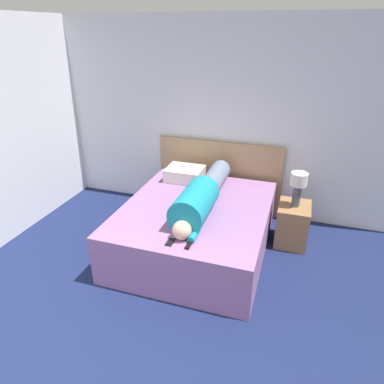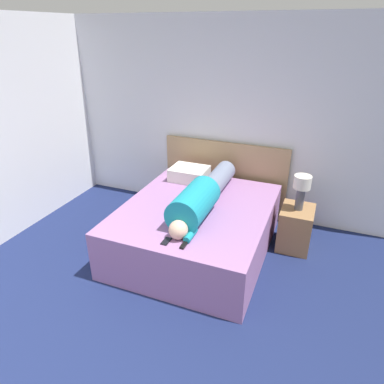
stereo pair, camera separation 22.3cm
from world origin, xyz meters
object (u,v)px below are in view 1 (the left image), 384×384
Objects in this scene: bed at (196,228)px; tv_remote at (189,244)px; pillow_near_headboard at (185,174)px; table_lamp at (298,184)px; nightstand at (292,224)px; cell_phone at (170,242)px; person_lying at (201,196)px.

tv_remote is at bearing -77.16° from bed.
pillow_near_headboard is at bearing 110.72° from tv_remote.
table_lamp is 1.48m from pillow_near_headboard.
bed is 3.75× the size of nightstand.
table_lamp is 3.24× the size of cell_phone.
table_lamp is at bearing 49.13° from cell_phone.
pillow_near_headboard is at bearing 118.62° from bed.
cell_phone is at bearing -176.02° from tv_remote.
cell_phone is at bearing -96.39° from person_lying.
table_lamp is at bearing 54.01° from tv_remote.
nightstand is at bearing -7.64° from pillow_near_headboard.
cell_phone is (0.36, -1.46, -0.08)m from pillow_near_headboard.
cell_phone is (-1.10, -1.27, 0.32)m from nightstand.
nightstand is 3.94× the size of cell_phone.
cell_phone is at bearing -130.87° from nightstand.
tv_remote reaches higher than nightstand.
bed is 0.45m from person_lying.
bed is at bearing -61.38° from pillow_near_headboard.
person_lying reaches higher than table_lamp.
table_lamp reaches higher than pillow_near_headboard.
table_lamp is (0.00, 0.00, 0.54)m from nightstand.
table_lamp is at bearing -7.64° from pillow_near_headboard.
pillow_near_headboard reaches higher than nightstand.
table_lamp reaches higher than bed.
pillow_near_headboard is 1.51m from cell_phone.
person_lying is at bearing -152.93° from table_lamp.
nightstand is 1.71m from cell_phone.
pillow_near_headboard is 3.70× the size of cell_phone.
tv_remote is at bearing -69.28° from pillow_near_headboard.
tv_remote is at bearing -82.11° from person_lying.
pillow_near_headboard reaches higher than cell_phone.
nightstand is at bearing 180.00° from table_lamp.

